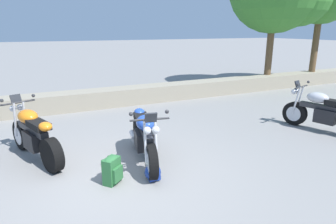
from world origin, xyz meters
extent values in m
plane|color=gray|center=(0.00, 0.00, 0.00)|extent=(120.00, 120.00, 0.00)
cube|color=gray|center=(0.00, 4.80, 0.28)|extent=(36.00, 0.80, 0.55)
cylinder|color=black|center=(-1.51, 1.99, 0.31)|extent=(0.35, 0.63, 0.62)
cylinder|color=black|center=(-1.01, 0.64, 0.31)|extent=(0.38, 0.64, 0.62)
cylinder|color=silver|center=(-1.51, 1.99, 0.31)|extent=(0.28, 0.42, 0.38)
cube|color=black|center=(-1.24, 1.27, 0.41)|extent=(0.47, 0.56, 0.34)
cube|color=#2D2D30|center=(-1.28, 1.36, 0.61)|extent=(0.51, 1.08, 0.12)
ellipsoid|color=orange|center=(-1.33, 1.50, 0.83)|extent=(0.50, 0.61, 0.26)
cube|color=black|center=(-1.16, 1.05, 0.77)|extent=(0.44, 0.62, 0.12)
ellipsoid|color=orange|center=(-1.06, 0.77, 0.81)|extent=(0.30, 0.34, 0.16)
cylinder|color=#2D2D30|center=(-1.48, 1.92, 1.03)|extent=(0.63, 0.26, 0.04)
sphere|color=silver|center=(-1.59, 2.02, 0.89)|extent=(0.13, 0.13, 0.13)
sphere|color=silver|center=(-1.46, 2.07, 0.89)|extent=(0.13, 0.13, 0.13)
cube|color=#26282D|center=(-1.52, 2.01, 1.09)|extent=(0.22, 0.16, 0.18)
cylinder|color=silver|center=(-0.94, 0.92, 0.36)|extent=(0.24, 0.39, 0.11)
cylinder|color=silver|center=(-1.58, 1.92, 0.67)|extent=(0.10, 0.17, 0.73)
cylinder|color=silver|center=(-1.41, 1.98, 0.67)|extent=(0.10, 0.17, 0.73)
sphere|color=#2D2D30|center=(-1.75, 1.77, 1.13)|extent=(0.07, 0.07, 0.07)
sphere|color=#2D2D30|center=(-1.19, 1.98, 1.13)|extent=(0.07, 0.07, 0.07)
cylinder|color=black|center=(0.48, -0.35, 0.31)|extent=(0.26, 0.64, 0.62)
cylinder|color=black|center=(0.77, 1.06, 0.31)|extent=(0.30, 0.64, 0.62)
cylinder|color=silver|center=(0.48, -0.35, 0.31)|extent=(0.23, 0.41, 0.38)
cube|color=black|center=(0.64, 0.41, 0.41)|extent=(0.41, 0.53, 0.34)
cube|color=#2D2D30|center=(0.62, 0.31, 0.61)|extent=(0.36, 1.11, 0.12)
ellipsoid|color=#2347A8|center=(0.59, 0.16, 0.83)|extent=(0.44, 0.58, 0.26)
cube|color=black|center=(0.68, 0.63, 0.77)|extent=(0.37, 0.60, 0.12)
ellipsoid|color=#2347A8|center=(0.74, 0.92, 0.81)|extent=(0.27, 0.32, 0.16)
cylinder|color=#2D2D30|center=(0.50, -0.27, 1.03)|extent=(0.65, 0.17, 0.04)
sphere|color=silver|center=(0.54, -0.42, 0.89)|extent=(0.13, 0.13, 0.13)
sphere|color=silver|center=(0.40, -0.39, 0.89)|extent=(0.13, 0.13, 0.13)
cube|color=#26282D|center=(0.48, -0.37, 1.09)|extent=(0.22, 0.13, 0.18)
cylinder|color=silver|center=(0.57, 0.86, 0.36)|extent=(0.18, 0.39, 0.11)
cylinder|color=silver|center=(0.58, -0.33, 0.67)|extent=(0.08, 0.17, 0.73)
cylinder|color=silver|center=(0.40, -0.29, 0.67)|extent=(0.08, 0.17, 0.73)
sphere|color=#2D2D30|center=(0.80, -0.29, 1.13)|extent=(0.07, 0.07, 0.07)
sphere|color=#2D2D30|center=(0.21, -0.17, 1.13)|extent=(0.07, 0.07, 0.07)
cylinder|color=black|center=(5.00, 0.73, 0.31)|extent=(0.31, 0.63, 0.62)
cylinder|color=silver|center=(5.00, 0.73, 0.31)|extent=(0.26, 0.41, 0.38)
cube|color=black|center=(5.22, -0.01, 0.41)|extent=(0.44, 0.55, 0.34)
cube|color=#2D2D30|center=(5.19, 0.09, 0.61)|extent=(0.44, 1.10, 0.12)
ellipsoid|color=#BCBCC1|center=(5.15, 0.23, 0.83)|extent=(0.47, 0.59, 0.26)
cylinder|color=#2D2D30|center=(5.02, 0.65, 1.03)|extent=(0.64, 0.22, 0.04)
sphere|color=silver|center=(4.92, 0.77, 0.89)|extent=(0.13, 0.13, 0.13)
sphere|color=silver|center=(5.05, 0.81, 0.89)|extent=(0.13, 0.13, 0.13)
cube|color=#26282D|center=(5.00, 0.75, 1.09)|extent=(0.22, 0.15, 0.18)
cylinder|color=silver|center=(4.93, 0.67, 0.67)|extent=(0.09, 0.17, 0.73)
cylinder|color=silver|center=(5.10, 0.72, 0.67)|extent=(0.09, 0.17, 0.73)
sphere|color=#2D2D30|center=(4.75, 0.53, 1.13)|extent=(0.07, 0.07, 0.07)
sphere|color=#2D2D30|center=(5.32, 0.70, 1.13)|extent=(0.07, 0.07, 0.07)
cube|color=#2D6B38|center=(-0.16, -0.21, 0.22)|extent=(0.34, 0.33, 0.44)
cube|color=#2D6B38|center=(-0.09, -0.30, 0.18)|extent=(0.21, 0.20, 0.24)
ellipsoid|color=#2D6B38|center=(-0.16, -0.21, 0.43)|extent=(0.33, 0.32, 0.08)
cube|color=#193A1E|center=(-0.17, -0.08, 0.24)|extent=(0.06, 0.06, 0.37)
cube|color=#193A1E|center=(-0.29, -0.19, 0.24)|extent=(0.06, 0.06, 0.37)
sphere|color=navy|center=(0.48, -0.41, 0.14)|extent=(0.28, 0.28, 0.28)
ellipsoid|color=black|center=(0.48, -0.48, 0.15)|extent=(0.23, 0.06, 0.12)
cube|color=navy|center=(0.48, -0.48, 0.07)|extent=(0.20, 0.08, 0.08)
cylinder|color=brown|center=(8.07, 5.01, 1.63)|extent=(0.28, 0.28, 2.17)
cylinder|color=brown|center=(10.56, 4.82, 1.78)|extent=(0.28, 0.28, 2.46)
camera|label=1|loc=(-1.17, -4.53, 2.46)|focal=31.22mm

